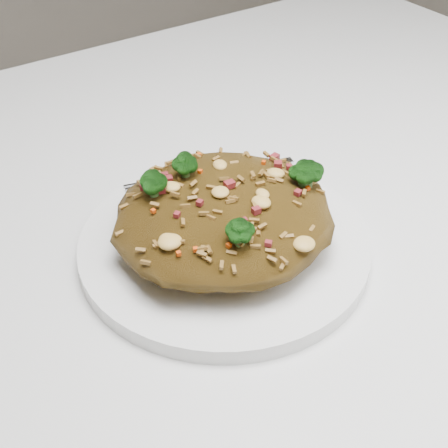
% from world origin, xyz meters
% --- Properties ---
extents(dining_table, '(1.20, 0.80, 0.75)m').
position_xyz_m(dining_table, '(0.00, 0.00, 0.66)').
color(dining_table, silver).
rests_on(dining_table, ground).
extents(plate, '(0.24, 0.24, 0.01)m').
position_xyz_m(plate, '(0.02, -0.05, 0.76)').
color(plate, white).
rests_on(plate, dining_table).
extents(fried_rice, '(0.18, 0.17, 0.07)m').
position_xyz_m(fried_rice, '(0.02, -0.05, 0.80)').
color(fried_rice, brown).
rests_on(fried_rice, plate).
extents(fork, '(0.16, 0.06, 0.00)m').
position_xyz_m(fork, '(0.07, 0.03, 0.77)').
color(fork, silver).
rests_on(fork, plate).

